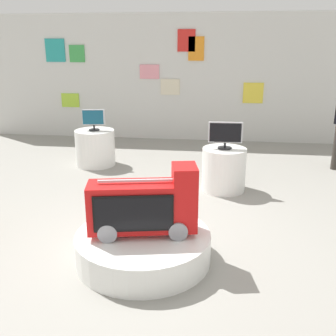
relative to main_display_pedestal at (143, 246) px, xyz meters
The scene contains 8 objects.
ground_plane 0.44m from the main_display_pedestal, 88.75° to the left, with size 30.00×30.00×0.00m, color gray.
back_wall_display 5.91m from the main_display_pedestal, 90.03° to the left, with size 10.44×0.13×2.96m.
main_display_pedestal is the anchor object (origin of this frame).
novelty_firetruck_tv 0.47m from the main_display_pedestal, ahead, with size 1.18×0.57×0.76m.
display_pedestal_left_rear 3.72m from the main_display_pedestal, 115.44° to the left, with size 0.76×0.76×0.69m, color white.
tv_on_left_rear 3.78m from the main_display_pedestal, 115.48° to the left, with size 0.42×0.20×0.40m.
display_pedestal_center_rear 2.46m from the main_display_pedestal, 69.23° to the left, with size 0.70×0.70×0.69m, color white.
tv_on_center_rear 2.57m from the main_display_pedestal, 69.19° to the left, with size 0.53×0.22×0.42m.
Camera 1 is at (0.75, -4.13, 2.26)m, focal length 41.71 mm.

